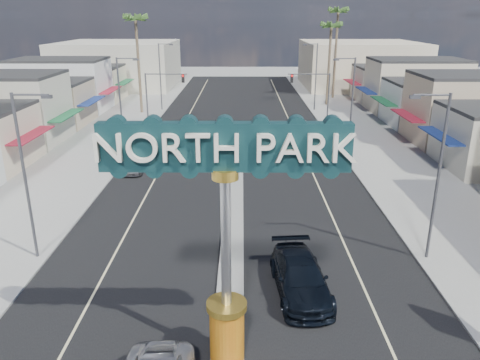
{
  "coord_description": "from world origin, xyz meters",
  "views": [
    {
      "loc": [
        0.56,
        -12.61,
        12.53
      ],
      "look_at": [
        0.45,
        11.04,
        4.17
      ],
      "focal_mm": 35.0,
      "sensor_mm": 36.0,
      "label": 1
    }
  ],
  "objects_px": {
    "palm_right_far": "(338,16)",
    "car_parked_right": "(299,129)",
    "palm_right_mid": "(331,30)",
    "streetlight_l_mid": "(122,102)",
    "palm_left_far": "(136,24)",
    "gateway_sign": "(226,220)",
    "traffic_signal_right": "(314,88)",
    "streetlight_l_near": "(27,170)",
    "streetlight_r_mid": "(350,102)",
    "car_parked_left": "(135,163)",
    "streetlight_r_far": "(315,73)",
    "suv_right": "(300,277)",
    "streetlight_r_near": "(436,171)",
    "traffic_signal_left": "(161,88)",
    "streetlight_l_far": "(161,73)"
  },
  "relations": [
    {
      "from": "gateway_sign",
      "to": "streetlight_l_mid",
      "type": "bearing_deg",
      "value": 110.42
    },
    {
      "from": "streetlight_r_far",
      "to": "suv_right",
      "type": "distance_m",
      "value": 46.06
    },
    {
      "from": "gateway_sign",
      "to": "traffic_signal_right",
      "type": "relative_size",
      "value": 1.53
    },
    {
      "from": "streetlight_r_near",
      "to": "streetlight_r_far",
      "type": "bearing_deg",
      "value": 90.0
    },
    {
      "from": "palm_left_far",
      "to": "palm_right_far",
      "type": "height_order",
      "value": "palm_right_far"
    },
    {
      "from": "traffic_signal_left",
      "to": "palm_right_mid",
      "type": "bearing_deg",
      "value": 28.42
    },
    {
      "from": "streetlight_l_near",
      "to": "streetlight_r_near",
      "type": "relative_size",
      "value": 1.0
    },
    {
      "from": "palm_left_far",
      "to": "palm_right_far",
      "type": "distance_m",
      "value": 30.48
    },
    {
      "from": "streetlight_r_far",
      "to": "car_parked_left",
      "type": "height_order",
      "value": "streetlight_r_far"
    },
    {
      "from": "palm_right_far",
      "to": "streetlight_r_far",
      "type": "bearing_deg",
      "value": -114.55
    },
    {
      "from": "traffic_signal_right",
      "to": "car_parked_left",
      "type": "height_order",
      "value": "traffic_signal_right"
    },
    {
      "from": "palm_left_far",
      "to": "car_parked_left",
      "type": "height_order",
      "value": "palm_left_far"
    },
    {
      "from": "palm_right_far",
      "to": "car_parked_left",
      "type": "relative_size",
      "value": 3.3
    },
    {
      "from": "traffic_signal_left",
      "to": "palm_right_mid",
      "type": "relative_size",
      "value": 0.5
    },
    {
      "from": "car_parked_right",
      "to": "streetlight_l_near",
      "type": "bearing_deg",
      "value": -121.22
    },
    {
      "from": "streetlight_r_mid",
      "to": "palm_right_mid",
      "type": "relative_size",
      "value": 0.74
    },
    {
      "from": "streetlight_l_mid",
      "to": "streetlight_r_mid",
      "type": "relative_size",
      "value": 1.0
    },
    {
      "from": "palm_left_far",
      "to": "car_parked_right",
      "type": "bearing_deg",
      "value": -33.23
    },
    {
      "from": "streetlight_r_far",
      "to": "suv_right",
      "type": "bearing_deg",
      "value": -98.91
    },
    {
      "from": "streetlight_l_near",
      "to": "streetlight_r_mid",
      "type": "distance_m",
      "value": 28.9
    },
    {
      "from": "streetlight_r_mid",
      "to": "streetlight_r_far",
      "type": "bearing_deg",
      "value": 90.0
    },
    {
      "from": "traffic_signal_right",
      "to": "streetlight_l_far",
      "type": "xyz_separation_m",
      "value": [
        -19.62,
        8.01,
        0.79
      ]
    },
    {
      "from": "streetlight_l_far",
      "to": "streetlight_r_mid",
      "type": "height_order",
      "value": "same"
    },
    {
      "from": "palm_right_far",
      "to": "car_parked_right",
      "type": "relative_size",
      "value": 2.81
    },
    {
      "from": "traffic_signal_left",
      "to": "palm_left_far",
      "type": "height_order",
      "value": "palm_left_far"
    },
    {
      "from": "palm_left_far",
      "to": "suv_right",
      "type": "relative_size",
      "value": 2.27
    },
    {
      "from": "streetlight_l_far",
      "to": "gateway_sign",
      "type": "bearing_deg",
      "value": -78.22
    },
    {
      "from": "traffic_signal_left",
      "to": "streetlight_l_mid",
      "type": "bearing_deg",
      "value": -95.1
    },
    {
      "from": "gateway_sign",
      "to": "palm_left_far",
      "type": "distance_m",
      "value": 50.06
    },
    {
      "from": "streetlight_l_far",
      "to": "palm_left_far",
      "type": "xyz_separation_m",
      "value": [
        -2.57,
        -2.0,
        6.43
      ]
    },
    {
      "from": "palm_right_mid",
      "to": "suv_right",
      "type": "height_order",
      "value": "palm_right_mid"
    },
    {
      "from": "streetlight_r_near",
      "to": "car_parked_right",
      "type": "relative_size",
      "value": 1.8
    },
    {
      "from": "streetlight_l_mid",
      "to": "streetlight_r_far",
      "type": "relative_size",
      "value": 1.0
    },
    {
      "from": "streetlight_r_mid",
      "to": "streetlight_l_mid",
      "type": "bearing_deg",
      "value": 180.0
    },
    {
      "from": "streetlight_r_near",
      "to": "suv_right",
      "type": "height_order",
      "value": "streetlight_r_near"
    },
    {
      "from": "suv_right",
      "to": "car_parked_right",
      "type": "distance_m",
      "value": 30.58
    },
    {
      "from": "car_parked_right",
      "to": "palm_left_far",
      "type": "bearing_deg",
      "value": 147.87
    },
    {
      "from": "palm_left_far",
      "to": "car_parked_right",
      "type": "height_order",
      "value": "palm_left_far"
    },
    {
      "from": "palm_right_mid",
      "to": "traffic_signal_right",
      "type": "bearing_deg",
      "value": -107.63
    },
    {
      "from": "streetlight_r_near",
      "to": "palm_right_far",
      "type": "bearing_deg",
      "value": 84.98
    },
    {
      "from": "streetlight_l_near",
      "to": "car_parked_left",
      "type": "height_order",
      "value": "streetlight_l_near"
    },
    {
      "from": "car_parked_left",
      "to": "traffic_signal_left",
      "type": "bearing_deg",
      "value": 92.74
    },
    {
      "from": "streetlight_r_far",
      "to": "palm_right_mid",
      "type": "distance_m",
      "value": 7.3
    },
    {
      "from": "palm_left_far",
      "to": "streetlight_l_far",
      "type": "bearing_deg",
      "value": 37.92
    },
    {
      "from": "suv_right",
      "to": "car_parked_right",
      "type": "xyz_separation_m",
      "value": [
        3.38,
        30.4,
        -0.01
      ]
    },
    {
      "from": "streetlight_l_mid",
      "to": "streetlight_l_far",
      "type": "xyz_separation_m",
      "value": [
        0.0,
        22.0,
        0.0
      ]
    },
    {
      "from": "streetlight_l_near",
      "to": "suv_right",
      "type": "bearing_deg",
      "value": -13.51
    },
    {
      "from": "traffic_signal_right",
      "to": "palm_right_mid",
      "type": "xyz_separation_m",
      "value": [
        3.82,
        12.01,
        6.33
      ]
    },
    {
      "from": "palm_right_mid",
      "to": "streetlight_l_mid",
      "type": "bearing_deg",
      "value": -132.03
    },
    {
      "from": "traffic_signal_right",
      "to": "streetlight_l_mid",
      "type": "height_order",
      "value": "streetlight_l_mid"
    }
  ]
}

